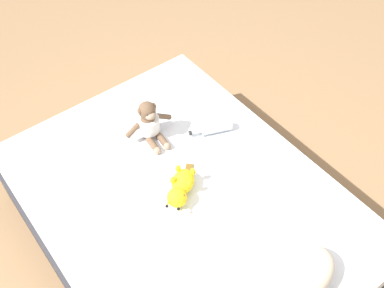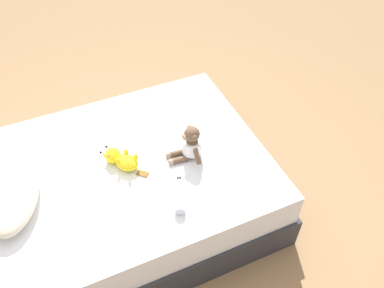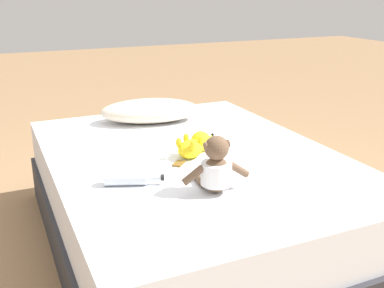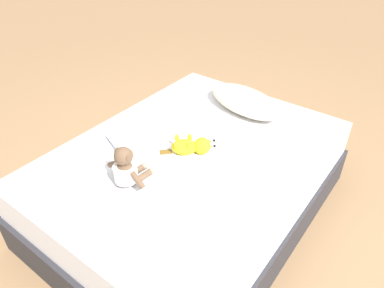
{
  "view_description": "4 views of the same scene",
  "coord_description": "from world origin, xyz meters",
  "px_view_note": "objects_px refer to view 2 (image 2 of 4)",
  "views": [
    {
      "loc": [
        0.73,
        1.0,
        2.33
      ],
      "look_at": [
        -0.19,
        -0.18,
        0.57
      ],
      "focal_mm": 41.39,
      "sensor_mm": 36.0,
      "label": 1
    },
    {
      "loc": [
        -1.63,
        0.25,
        2.32
      ],
      "look_at": [
        -0.09,
        -0.44,
        0.59
      ],
      "focal_mm": 37.02,
      "sensor_mm": 36.0,
      "label": 2
    },
    {
      "loc": [
        -0.86,
        -1.91,
        1.26
      ],
      "look_at": [
        0.0,
        0.0,
        0.54
      ],
      "focal_mm": 42.85,
      "sensor_mm": 36.0,
      "label": 3
    },
    {
      "loc": [
        1.02,
        -1.36,
        1.74
      ],
      "look_at": [
        0.0,
        0.0,
        0.54
      ],
      "focal_mm": 33.44,
      "sensor_mm": 36.0,
      "label": 4
    }
  ],
  "objects_px": {
    "plush_monkey": "(190,145)",
    "glass_bottle": "(180,198)",
    "pillow": "(12,192)",
    "bed": "(125,191)",
    "plush_yellow_creature": "(121,159)"
  },
  "relations": [
    {
      "from": "plush_monkey",
      "to": "glass_bottle",
      "type": "height_order",
      "value": "plush_monkey"
    },
    {
      "from": "pillow",
      "to": "plush_monkey",
      "type": "bearing_deg",
      "value": -95.05
    },
    {
      "from": "plush_monkey",
      "to": "pillow",
      "type": "bearing_deg",
      "value": 84.95
    },
    {
      "from": "bed",
      "to": "glass_bottle",
      "type": "relative_size",
      "value": 7.57
    },
    {
      "from": "bed",
      "to": "plush_yellow_creature",
      "type": "distance_m",
      "value": 0.3
    },
    {
      "from": "bed",
      "to": "plush_monkey",
      "type": "distance_m",
      "value": 0.56
    },
    {
      "from": "pillow",
      "to": "bed",
      "type": "bearing_deg",
      "value": -89.97
    },
    {
      "from": "plush_yellow_creature",
      "to": "plush_monkey",
      "type": "bearing_deg",
      "value": -103.82
    },
    {
      "from": "bed",
      "to": "plush_monkey",
      "type": "height_order",
      "value": "plush_monkey"
    },
    {
      "from": "bed",
      "to": "glass_bottle",
      "type": "height_order",
      "value": "glass_bottle"
    },
    {
      "from": "plush_monkey",
      "to": "glass_bottle",
      "type": "distance_m",
      "value": 0.37
    },
    {
      "from": "pillow",
      "to": "glass_bottle",
      "type": "bearing_deg",
      "value": -114.88
    },
    {
      "from": "plush_monkey",
      "to": "plush_yellow_creature",
      "type": "height_order",
      "value": "plush_monkey"
    },
    {
      "from": "bed",
      "to": "glass_bottle",
      "type": "xyz_separation_m",
      "value": [
        -0.39,
        -0.23,
        0.28
      ]
    },
    {
      "from": "pillow",
      "to": "plush_yellow_creature",
      "type": "distance_m",
      "value": 0.63
    }
  ]
}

